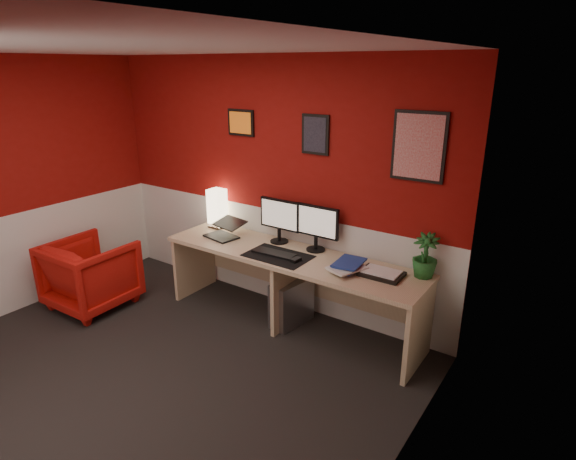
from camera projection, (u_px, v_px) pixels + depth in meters
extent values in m
cube|color=black|center=(142.00, 380.00, 3.81)|extent=(4.00, 3.50, 0.01)
cube|color=white|center=(102.00, 47.00, 2.98)|extent=(4.00, 3.50, 0.01)
cube|color=maroon|center=(269.00, 185.00, 4.75)|extent=(4.00, 0.01, 2.50)
cube|color=maroon|center=(384.00, 311.00, 2.33)|extent=(0.01, 3.50, 2.50)
cube|color=silver|center=(270.00, 255.00, 5.00)|extent=(4.00, 0.01, 1.00)
cube|color=silver|center=(5.00, 266.00, 4.70)|extent=(0.01, 3.50, 1.00)
cube|color=silver|center=(374.00, 433.00, 2.58)|extent=(0.01, 3.50, 1.00)
cube|color=tan|center=(290.00, 290.00, 4.52)|extent=(2.60, 0.65, 0.73)
cube|color=#FFE5B2|center=(217.00, 209.00, 5.08)|extent=(0.16, 0.16, 0.40)
cube|color=black|center=(221.00, 227.00, 4.79)|extent=(0.37, 0.28, 0.22)
cube|color=black|center=(279.00, 214.00, 4.61)|extent=(0.45, 0.06, 0.58)
cube|color=black|center=(316.00, 221.00, 4.40)|extent=(0.45, 0.06, 0.58)
cube|color=black|center=(278.00, 256.00, 4.36)|extent=(0.60, 0.38, 0.01)
cube|color=black|center=(274.00, 253.00, 4.39)|extent=(0.43, 0.16, 0.02)
cube|color=black|center=(296.00, 260.00, 4.22)|extent=(0.07, 0.10, 0.03)
imported|color=navy|center=(339.00, 266.00, 4.12)|extent=(0.22, 0.28, 0.02)
imported|color=silver|center=(338.00, 264.00, 4.08)|extent=(0.32, 0.36, 0.02)
imported|color=navy|center=(337.00, 260.00, 4.10)|extent=(0.25, 0.32, 0.03)
cube|color=black|center=(381.00, 274.00, 3.95)|extent=(0.35, 0.25, 0.03)
imported|color=#19591E|center=(425.00, 256.00, 3.88)|extent=(0.22, 0.22, 0.37)
cube|color=#99999E|center=(292.00, 302.00, 4.58)|extent=(0.26, 0.47, 0.45)
imported|color=#B01A13|center=(91.00, 274.00, 4.89)|extent=(0.78, 0.80, 0.71)
cube|color=orange|center=(241.00, 123.00, 4.72)|extent=(0.32, 0.02, 0.26)
cube|color=black|center=(315.00, 135.00, 4.27)|extent=(0.28, 0.02, 0.36)
cube|color=red|center=(419.00, 147.00, 3.77)|extent=(0.44, 0.02, 0.56)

